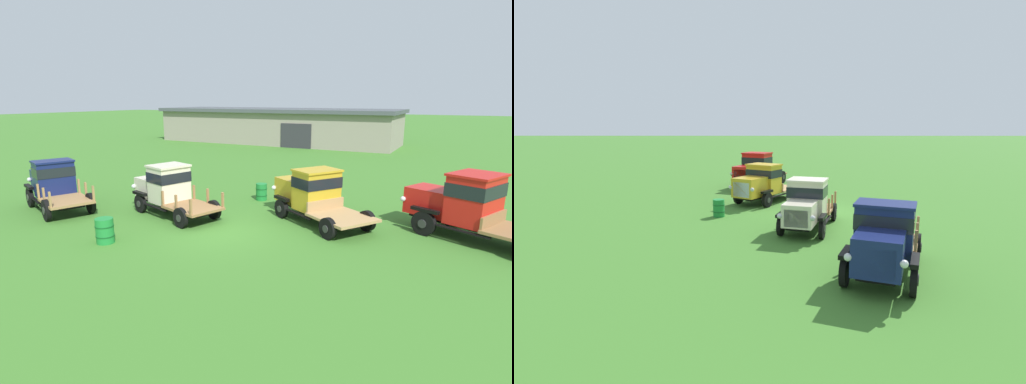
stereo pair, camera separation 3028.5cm
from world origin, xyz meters
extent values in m
plane|color=#3D7528|center=(0.00, 0.00, 0.00)|extent=(240.00, 240.00, 0.00)
cylinder|color=black|center=(-9.46, -1.11, 0.44)|extent=(0.89, 0.48, 0.89)
cylinder|color=#2D2D2D|center=(-9.50, -1.20, 0.44)|extent=(0.30, 0.14, 0.31)
cylinder|color=black|center=(-8.83, 0.51, 0.44)|extent=(0.89, 0.48, 0.89)
cylinder|color=#2D2D2D|center=(-8.79, 0.60, 0.44)|extent=(0.30, 0.14, 0.31)
cylinder|color=black|center=(-6.84, -2.14, 0.44)|extent=(0.89, 0.48, 0.89)
cylinder|color=#2D2D2D|center=(-6.87, -2.23, 0.44)|extent=(0.30, 0.14, 0.31)
cylinder|color=black|center=(-6.20, -0.53, 0.44)|extent=(0.89, 0.48, 0.89)
cylinder|color=#2D2D2D|center=(-6.17, -0.43, 0.44)|extent=(0.30, 0.14, 0.31)
cube|color=black|center=(-7.90, -0.79, 0.53)|extent=(4.13, 2.37, 0.12)
cube|color=#141E51|center=(-9.33, -0.23, 1.08)|extent=(1.69, 1.62, 0.99)
cube|color=silver|center=(-9.93, 0.01, 1.03)|extent=(0.40, 0.91, 0.74)
sphere|color=silver|center=(-10.18, -0.60, 1.11)|extent=(0.20, 0.20, 0.20)
sphere|color=silver|center=(-9.70, 0.61, 1.11)|extent=(0.20, 0.20, 0.20)
cube|color=black|center=(-9.46, -1.11, 0.94)|extent=(1.03, 0.56, 0.12)
cube|color=black|center=(-8.83, 0.51, 0.94)|extent=(1.03, 0.56, 0.12)
cube|color=#141E51|center=(-8.25, -0.66, 1.34)|extent=(1.49, 1.78, 1.50)
cube|color=black|center=(-8.25, -0.66, 1.67)|extent=(1.54, 1.83, 0.42)
cube|color=#141E51|center=(-8.25, -0.66, 2.13)|extent=(1.61, 1.89, 0.08)
cube|color=black|center=(-8.46, -1.48, 0.51)|extent=(1.35, 0.64, 0.05)
cube|color=black|center=(-7.84, 0.10, 0.51)|extent=(1.35, 0.64, 0.05)
cube|color=#9E7547|center=(-6.81, -1.22, 0.64)|extent=(2.57, 2.37, 0.10)
cube|color=#9E7547|center=(-7.98, -1.64, 1.00)|extent=(0.10, 0.10, 0.63)
cube|color=#9E7547|center=(-7.38, -0.11, 1.00)|extent=(0.10, 0.10, 0.63)
cube|color=#9E7547|center=(-7.11, -1.98, 1.00)|extent=(0.10, 0.10, 0.63)
cube|color=#9E7547|center=(-6.51, -0.45, 1.00)|extent=(0.10, 0.10, 0.63)
cube|color=#9E7547|center=(-6.24, -2.33, 1.00)|extent=(0.10, 0.10, 0.63)
cube|color=#9E7547|center=(-5.64, -0.79, 1.00)|extent=(0.10, 0.10, 0.63)
cylinder|color=black|center=(-4.42, 0.58, 0.40)|extent=(0.80, 0.38, 0.79)
cylinder|color=#2D2D2D|center=(-4.44, 0.48, 0.40)|extent=(0.27, 0.11, 0.28)
cylinder|color=black|center=(-3.95, 2.12, 0.40)|extent=(0.80, 0.38, 0.79)
cylinder|color=#2D2D2D|center=(-3.92, 2.21, 0.40)|extent=(0.27, 0.11, 0.28)
cylinder|color=black|center=(-1.55, -0.30, 0.40)|extent=(0.80, 0.38, 0.79)
cylinder|color=#2D2D2D|center=(-1.57, -0.39, 0.40)|extent=(0.27, 0.11, 0.28)
cylinder|color=black|center=(-1.08, 1.25, 0.40)|extent=(0.80, 0.38, 0.79)
cylinder|color=#2D2D2D|center=(-1.05, 1.34, 0.40)|extent=(0.27, 0.11, 0.28)
cube|color=black|center=(-2.83, 0.94, 0.48)|extent=(4.33, 2.09, 0.12)
cube|color=beige|center=(-4.38, 1.41, 0.96)|extent=(1.65, 1.48, 0.86)
cube|color=silver|center=(-5.01, 1.60, 0.92)|extent=(0.32, 0.87, 0.64)
sphere|color=silver|center=(-5.20, 1.02, 0.99)|extent=(0.20, 0.20, 0.20)
sphere|color=silver|center=(-4.84, 2.18, 0.99)|extent=(0.20, 0.20, 0.20)
cube|color=black|center=(-4.42, 0.58, 0.84)|extent=(0.93, 0.46, 0.12)
cube|color=black|center=(-3.95, 2.12, 0.84)|extent=(0.93, 0.46, 0.12)
cube|color=beige|center=(-3.17, 1.04, 1.28)|extent=(1.52, 1.70, 1.50)
cube|color=black|center=(-3.17, 1.04, 1.62)|extent=(1.57, 1.74, 0.42)
cube|color=beige|center=(-3.17, 1.04, 2.07)|extent=(1.65, 1.79, 0.08)
cube|color=black|center=(-3.29, 0.25, 0.46)|extent=(1.59, 0.60, 0.05)
cube|color=black|center=(-2.83, 1.76, 0.46)|extent=(1.59, 0.60, 0.05)
cube|color=olive|center=(-1.61, 0.57, 0.59)|extent=(2.47, 2.15, 0.10)
cube|color=olive|center=(-2.74, 0.11, 0.93)|extent=(0.10, 0.10, 0.59)
cube|color=olive|center=(-2.29, 1.58, 0.93)|extent=(0.10, 0.10, 0.59)
cube|color=olive|center=(-1.84, -0.17, 0.93)|extent=(0.10, 0.10, 0.59)
cube|color=olive|center=(-1.39, 1.30, 0.93)|extent=(0.10, 0.10, 0.59)
cube|color=olive|center=(-0.94, -0.44, 0.93)|extent=(0.10, 0.10, 0.59)
cube|color=olive|center=(-0.49, 1.03, 0.93)|extent=(0.10, 0.10, 0.59)
cylinder|color=black|center=(1.27, 2.73, 0.39)|extent=(0.76, 0.58, 0.77)
cylinder|color=#2D2D2D|center=(1.21, 2.64, 0.39)|extent=(0.24, 0.17, 0.27)
cylinder|color=black|center=(2.27, 4.28, 0.39)|extent=(0.76, 0.58, 0.77)
cylinder|color=#2D2D2D|center=(2.33, 4.38, 0.39)|extent=(0.24, 0.17, 0.27)
cylinder|color=black|center=(3.77, 1.13, 0.39)|extent=(0.76, 0.58, 0.77)
cylinder|color=#2D2D2D|center=(3.71, 1.04, 0.39)|extent=(0.24, 0.17, 0.27)
cylinder|color=black|center=(4.77, 2.68, 0.39)|extent=(0.76, 0.58, 0.77)
cylinder|color=#2D2D2D|center=(4.83, 2.78, 0.39)|extent=(0.24, 0.17, 0.27)
cube|color=black|center=(2.90, 2.79, 0.47)|extent=(4.18, 3.18, 0.12)
cube|color=gold|center=(1.57, 3.63, 1.03)|extent=(2.00, 1.92, 1.00)
cube|color=silver|center=(0.95, 4.03, 0.98)|extent=(0.60, 0.89, 0.75)
sphere|color=silver|center=(0.57, 3.46, 1.05)|extent=(0.20, 0.20, 0.20)
sphere|color=silver|center=(1.31, 4.62, 1.05)|extent=(0.20, 0.20, 0.20)
cube|color=black|center=(1.27, 2.73, 0.82)|extent=(0.86, 0.65, 0.12)
cube|color=black|center=(2.27, 4.28, 0.82)|extent=(0.86, 0.65, 0.12)
cube|color=gold|center=(2.69, 2.92, 1.28)|extent=(1.79, 1.95, 1.51)
cube|color=black|center=(2.69, 2.92, 1.62)|extent=(1.85, 2.01, 0.42)
cube|color=gold|center=(2.69, 2.92, 2.07)|extent=(1.93, 2.07, 0.08)
cube|color=black|center=(2.29, 2.10, 0.45)|extent=(1.37, 0.94, 0.05)
cube|color=black|center=(3.27, 3.62, 0.45)|extent=(1.37, 0.94, 0.05)
cube|color=tan|center=(4.01, 2.07, 0.58)|extent=(2.74, 2.68, 0.10)
cube|color=tan|center=(3.18, 2.60, 0.81)|extent=(1.01, 1.52, 0.44)
cylinder|color=black|center=(6.67, 3.17, 0.44)|extent=(0.89, 0.55, 0.89)
cylinder|color=#2D2D2D|center=(6.63, 3.07, 0.44)|extent=(0.29, 0.16, 0.31)
cylinder|color=black|center=(7.47, 4.88, 0.44)|extent=(0.89, 0.55, 0.89)
cylinder|color=#2D2D2D|center=(7.51, 4.98, 0.44)|extent=(0.29, 0.16, 0.31)
cylinder|color=black|center=(9.75, 1.74, 0.44)|extent=(0.89, 0.55, 0.89)
cylinder|color=#2D2D2D|center=(9.71, 1.64, 0.44)|extent=(0.29, 0.16, 0.31)
cylinder|color=black|center=(10.55, 3.45, 0.44)|extent=(0.89, 0.55, 0.89)
cylinder|color=#2D2D2D|center=(10.59, 3.55, 0.44)|extent=(0.29, 0.16, 0.31)
cube|color=black|center=(8.50, 3.36, 0.53)|extent=(4.85, 2.98, 0.12)
cube|color=red|center=(6.85, 4.13, 1.08)|extent=(2.05, 1.89, 0.98)
cube|color=silver|center=(6.13, 4.46, 1.03)|extent=(0.49, 0.96, 0.74)
sphere|color=silver|center=(5.82, 3.82, 1.10)|extent=(0.20, 0.20, 0.20)
sphere|color=silver|center=(6.42, 5.10, 1.10)|extent=(0.20, 0.20, 0.20)
cube|color=black|center=(6.67, 3.17, 0.94)|extent=(1.01, 0.61, 0.12)
cube|color=black|center=(7.47, 4.88, 0.94)|extent=(1.01, 0.61, 0.12)
cube|color=red|center=(8.18, 3.51, 1.42)|extent=(1.87, 2.05, 1.67)
cube|color=black|center=(8.18, 3.51, 1.80)|extent=(1.93, 2.10, 0.47)
cube|color=red|center=(8.18, 3.51, 2.30)|extent=(2.02, 2.17, 0.08)
cube|color=black|center=(7.91, 2.62, 0.51)|extent=(1.70, 0.89, 0.05)
cube|color=black|center=(8.68, 4.29, 0.51)|extent=(1.70, 0.89, 0.05)
cube|color=olive|center=(9.83, 2.74, 0.64)|extent=(2.94, 2.73, 0.10)
cube|color=olive|center=(8.80, 3.22, 0.87)|extent=(0.82, 1.66, 0.44)
cylinder|color=#1E7F33|center=(-0.81, 4.95, 0.41)|extent=(0.53, 0.53, 0.81)
cylinder|color=#124C1E|center=(-0.81, 4.95, 0.57)|extent=(0.56, 0.56, 0.03)
cylinder|color=#124C1E|center=(-0.81, 4.95, 0.24)|extent=(0.56, 0.56, 0.03)
cylinder|color=#1E7F33|center=(-2.81, -2.78, 0.43)|extent=(0.60, 0.60, 0.86)
cylinder|color=#124C1E|center=(-2.81, -2.78, 0.60)|extent=(0.63, 0.63, 0.03)
cylinder|color=#124C1E|center=(-2.81, -2.78, 0.26)|extent=(0.63, 0.63, 0.03)
camera|label=1|loc=(7.81, -11.72, 4.81)|focal=28.00mm
camera|label=2|loc=(-18.96, 2.43, 4.31)|focal=28.00mm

